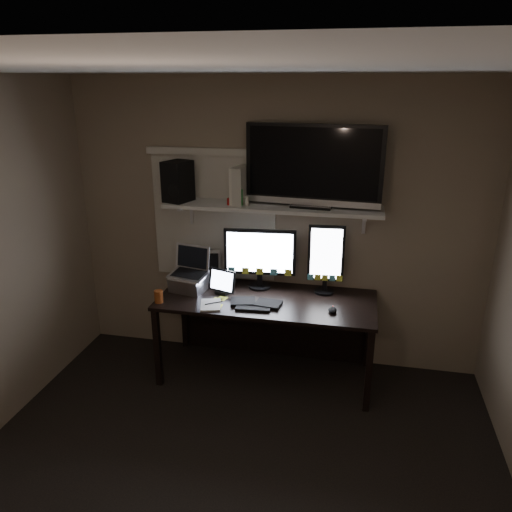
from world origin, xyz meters
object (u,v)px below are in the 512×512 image
(keyboard, at_px, (256,303))
(cup, at_px, (159,296))
(desk, at_px, (269,311))
(monitor_portrait, at_px, (326,259))
(monitor_landscape, at_px, (260,258))
(tv, at_px, (313,166))
(tablet, at_px, (222,282))
(laptop, at_px, (189,270))
(game_console, at_px, (240,185))
(mouse, at_px, (333,310))
(speaker, at_px, (178,181))

(keyboard, bearing_deg, cup, -175.15)
(desk, relative_size, monitor_portrait, 2.97)
(monitor_landscape, bearing_deg, tv, -5.81)
(tablet, distance_m, laptop, 0.31)
(keyboard, height_order, game_console, game_console)
(cup, height_order, game_console, game_console)
(tv, bearing_deg, mouse, -53.11)
(speaker, bearing_deg, desk, 15.13)
(tv, distance_m, speaker, 1.14)
(monitor_portrait, distance_m, game_console, 0.94)
(keyboard, height_order, tv, tv)
(monitor_landscape, distance_m, laptop, 0.62)
(mouse, height_order, cup, cup)
(desk, relative_size, speaker, 5.32)
(desk, height_order, monitor_portrait, monitor_portrait)
(desk, distance_m, monitor_landscape, 0.47)
(monitor_landscape, relative_size, mouse, 5.96)
(desk, bearing_deg, speaker, 175.86)
(tablet, bearing_deg, tv, 33.47)
(laptop, bearing_deg, game_console, 34.53)
(laptop, distance_m, cup, 0.36)
(monitor_landscape, relative_size, cup, 6.00)
(tv, bearing_deg, game_console, -174.88)
(monitor_landscape, bearing_deg, cup, -152.60)
(desk, distance_m, speaker, 1.36)
(tablet, relative_size, game_console, 0.82)
(mouse, distance_m, tv, 1.14)
(desk, bearing_deg, keyboard, -104.87)
(game_console, xyz_separation_m, speaker, (-0.53, -0.03, 0.02))
(monitor_portrait, distance_m, tv, 0.79)
(cup, distance_m, game_console, 1.13)
(laptop, bearing_deg, keyboard, -3.96)
(keyboard, relative_size, mouse, 4.07)
(keyboard, xyz_separation_m, speaker, (-0.73, 0.31, 0.91))
(tv, xyz_separation_m, game_console, (-0.60, -0.00, -0.17))
(monitor_portrait, bearing_deg, speaker, 178.08)
(monitor_landscape, relative_size, monitor_portrait, 1.02)
(mouse, distance_m, laptop, 1.27)
(laptop, height_order, tv, tv)
(laptop, xyz_separation_m, game_console, (0.42, 0.18, 0.72))
(game_console, bearing_deg, monitor_landscape, 13.72)
(tv, bearing_deg, laptop, -164.77)
(tablet, relative_size, tv, 0.23)
(tv, bearing_deg, keyboard, -133.46)
(monitor_portrait, distance_m, cup, 1.42)
(tv, bearing_deg, monitor_landscape, -175.68)
(mouse, bearing_deg, tv, 117.70)
(keyboard, relative_size, game_console, 1.37)
(monitor_landscape, relative_size, tv, 0.57)
(desk, height_order, monitor_landscape, monitor_landscape)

